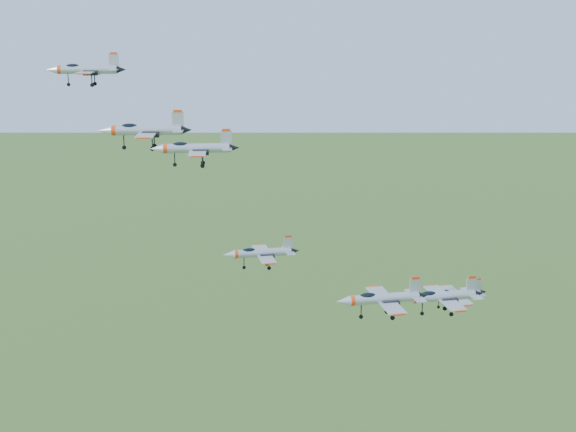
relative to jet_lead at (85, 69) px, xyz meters
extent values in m
cylinder|color=#A5ABB1|center=(0.36, -0.06, -0.03)|extent=(9.17, 2.85, 1.31)
cone|color=#A5ABB1|center=(-5.01, 0.87, -0.03)|extent=(2.01, 1.60, 1.31)
cone|color=black|center=(5.52, -0.96, -0.03)|extent=(1.58, 1.34, 1.11)
ellipsoid|color=black|center=(-1.83, 0.32, 0.46)|extent=(2.35, 1.31, 0.83)
cube|color=#A5ABB1|center=(0.07, -2.88, -0.28)|extent=(3.05, 4.77, 0.14)
cube|color=#A5ABB1|center=(1.04, 2.69, -0.28)|extent=(3.05, 4.77, 0.14)
cube|color=#A5ABB1|center=(4.43, -0.77, 1.33)|extent=(1.51, 0.38, 2.12)
cube|color=#EA3E10|center=(4.43, -0.77, 2.44)|extent=(1.12, 0.33, 0.35)
cylinder|color=#A5ABB1|center=(8.57, -12.04, -7.95)|extent=(10.13, 3.02, 1.45)
cone|color=#A5ABB1|center=(2.63, -11.08, -7.95)|extent=(2.21, 1.75, 1.45)
cone|color=black|center=(14.28, -12.96, -7.95)|extent=(1.74, 1.46, 1.23)
ellipsoid|color=black|center=(6.15, -11.65, -7.41)|extent=(2.58, 1.42, 0.92)
cube|color=#A5ABB1|center=(8.29, -15.16, -8.23)|extent=(3.31, 5.25, 0.16)
cube|color=#A5ABB1|center=(9.28, -9.00, -8.23)|extent=(3.31, 5.25, 0.16)
cube|color=#A5ABB1|center=(13.07, -12.77, -6.45)|extent=(1.67, 0.40, 2.34)
cube|color=#EA3E10|center=(13.07, -12.77, -5.23)|extent=(1.23, 0.35, 0.39)
cylinder|color=#A5ABB1|center=(13.66, -33.81, -7.15)|extent=(7.97, 2.17, 1.14)
cone|color=#A5ABB1|center=(8.97, -33.18, -7.15)|extent=(1.72, 1.34, 1.14)
cone|color=black|center=(18.18, -34.41, -7.15)|extent=(1.34, 1.12, 0.97)
ellipsoid|color=black|center=(11.75, -33.55, -6.72)|extent=(2.02, 1.07, 0.72)
cube|color=#A5ABB1|center=(13.51, -36.26, -7.37)|extent=(2.51, 4.09, 0.12)
cube|color=#A5ABB1|center=(14.16, -31.40, -7.37)|extent=(2.51, 4.09, 0.12)
cube|color=#A5ABB1|center=(17.22, -34.28, -5.96)|extent=(1.32, 0.28, 1.84)
cube|color=#EA3E10|center=(17.22, -34.28, -5.00)|extent=(0.97, 0.25, 0.31)
cylinder|color=#A5ABB1|center=(25.88, -9.81, -28.27)|extent=(9.03, 1.35, 1.30)
cone|color=#A5ABB1|center=(20.46, -9.78, -28.27)|extent=(1.81, 1.31, 1.30)
cone|color=black|center=(31.09, -9.84, -28.27)|extent=(1.41, 1.12, 1.11)
ellipsoid|color=black|center=(23.67, -9.80, -27.78)|extent=(2.21, 0.95, 0.83)
cube|color=#A5ABB1|center=(26.06, -12.62, -28.52)|extent=(2.33, 4.42, 0.14)
cube|color=#A5ABB1|center=(26.09, -7.01, -28.52)|extent=(2.33, 4.42, 0.14)
cube|color=#A5ABB1|center=(29.99, -9.84, -26.91)|extent=(1.50, 0.13, 2.11)
cube|color=#EA3E10|center=(29.99, -9.84, -25.81)|extent=(1.10, 0.15, 0.35)
cylinder|color=#A5ABB1|center=(39.26, -30.00, -29.62)|extent=(9.81, 1.49, 1.42)
cone|color=#A5ABB1|center=(33.39, -29.96, -29.62)|extent=(1.97, 1.43, 1.42)
cone|color=black|center=(44.93, -30.04, -29.62)|extent=(1.53, 1.21, 1.20)
ellipsoid|color=black|center=(36.87, -29.98, -29.08)|extent=(2.40, 1.04, 0.90)
cube|color=#A5ABB1|center=(39.46, -33.05, -29.89)|extent=(2.54, 4.81, 0.15)
cube|color=#A5ABB1|center=(39.51, -26.95, -29.89)|extent=(2.54, 4.81, 0.15)
cube|color=#A5ABB1|center=(43.73, -30.04, -28.15)|extent=(1.63, 0.14, 2.29)
cube|color=#EA3E10|center=(43.73, -30.04, -26.95)|extent=(1.20, 0.16, 0.38)
cylinder|color=#A5ABB1|center=(52.67, -19.22, -34.22)|extent=(10.25, 1.58, 1.48)
cone|color=#A5ABB1|center=(46.53, -19.28, -34.22)|extent=(2.06, 1.50, 1.48)
cone|color=black|center=(58.58, -19.17, -34.22)|extent=(1.60, 1.27, 1.26)
ellipsoid|color=black|center=(50.17, -19.25, -33.67)|extent=(2.51, 1.09, 0.94)
cube|color=#A5ABB1|center=(52.93, -22.41, -34.51)|extent=(2.66, 5.03, 0.16)
cube|color=#A5ABB1|center=(52.86, -16.04, -34.51)|extent=(2.66, 5.03, 0.16)
cube|color=#A5ABB1|center=(57.33, -19.18, -32.69)|extent=(1.71, 0.15, 2.39)
cube|color=#EA3E10|center=(57.33, -19.18, -31.44)|extent=(1.25, 0.17, 0.40)
cylinder|color=#A5ABB1|center=(60.27, -6.80, -38.82)|extent=(8.92, 1.44, 1.28)
cone|color=#A5ABB1|center=(54.93, -6.71, -38.82)|extent=(1.80, 1.32, 1.28)
cone|color=black|center=(65.41, -6.89, -38.82)|extent=(1.40, 1.12, 1.09)
ellipsoid|color=black|center=(58.09, -6.77, -38.34)|extent=(2.19, 0.96, 0.82)
cube|color=#A5ABB1|center=(60.42, -9.57, -39.07)|extent=(2.35, 4.39, 0.14)
cube|color=#A5ABB1|center=(60.51, -4.04, -39.07)|extent=(2.35, 4.39, 0.14)
cube|color=#A5ABB1|center=(64.32, -6.87, -37.49)|extent=(1.48, 0.14, 2.08)
cube|color=#EA3E10|center=(64.32, -6.87, -36.40)|extent=(1.09, 0.16, 0.35)
camera|label=1|loc=(4.80, -129.03, 9.01)|focal=50.00mm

